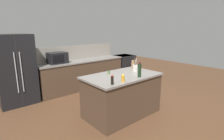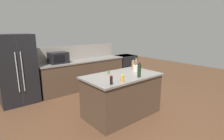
{
  "view_description": "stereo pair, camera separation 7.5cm",
  "coord_description": "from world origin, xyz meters",
  "px_view_note": "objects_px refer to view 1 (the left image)",
  "views": [
    {
      "loc": [
        -2.59,
        -2.69,
        1.93
      ],
      "look_at": [
        0.0,
        0.35,
        0.99
      ],
      "focal_mm": 28.0,
      "sensor_mm": 36.0,
      "label": 1
    },
    {
      "loc": [
        -2.54,
        -2.74,
        1.93
      ],
      "look_at": [
        0.0,
        0.35,
        0.99
      ],
      "focal_mm": 28.0,
      "sensor_mm": 36.0,
      "label": 2
    }
  ],
  "objects_px": {
    "spice_jar_oregano": "(109,72)",
    "soy_sauce_bottle": "(112,80)",
    "microwave": "(57,58)",
    "honey_jar": "(123,78)",
    "refrigerator": "(15,70)",
    "utensil_crock": "(135,68)",
    "wine_bottle": "(140,70)",
    "knife_block": "(134,64)",
    "range_oven": "(124,67)"
  },
  "relations": [
    {
      "from": "utensil_crock",
      "to": "soy_sauce_bottle",
      "type": "xyz_separation_m",
      "value": [
        -1.09,
        -0.42,
        -0.0
      ]
    },
    {
      "from": "range_oven",
      "to": "knife_block",
      "type": "bearing_deg",
      "value": -128.03
    },
    {
      "from": "soy_sauce_bottle",
      "to": "wine_bottle",
      "type": "relative_size",
      "value": 0.54
    },
    {
      "from": "wine_bottle",
      "to": "honey_jar",
      "type": "bearing_deg",
      "value": -178.45
    },
    {
      "from": "refrigerator",
      "to": "knife_block",
      "type": "distance_m",
      "value": 3.06
    },
    {
      "from": "range_oven",
      "to": "refrigerator",
      "type": "bearing_deg",
      "value": 179.23
    },
    {
      "from": "honey_jar",
      "to": "soy_sauce_bottle",
      "type": "distance_m",
      "value": 0.28
    },
    {
      "from": "utensil_crock",
      "to": "honey_jar",
      "type": "distance_m",
      "value": 0.91
    },
    {
      "from": "microwave",
      "to": "honey_jar",
      "type": "distance_m",
      "value": 2.57
    },
    {
      "from": "refrigerator",
      "to": "soy_sauce_bottle",
      "type": "height_order",
      "value": "refrigerator"
    },
    {
      "from": "microwave",
      "to": "honey_jar",
      "type": "xyz_separation_m",
      "value": [
        0.2,
        -2.56,
        -0.1
      ]
    },
    {
      "from": "refrigerator",
      "to": "utensil_crock",
      "type": "height_order",
      "value": "refrigerator"
    },
    {
      "from": "spice_jar_oregano",
      "to": "wine_bottle",
      "type": "relative_size",
      "value": 0.31
    },
    {
      "from": "utensil_crock",
      "to": "soy_sauce_bottle",
      "type": "distance_m",
      "value": 1.17
    },
    {
      "from": "microwave",
      "to": "wine_bottle",
      "type": "relative_size",
      "value": 1.67
    },
    {
      "from": "spice_jar_oregano",
      "to": "knife_block",
      "type": "bearing_deg",
      "value": 0.23
    },
    {
      "from": "refrigerator",
      "to": "spice_jar_oregano",
      "type": "distance_m",
      "value": 2.48
    },
    {
      "from": "microwave",
      "to": "wine_bottle",
      "type": "bearing_deg",
      "value": -74.81
    },
    {
      "from": "refrigerator",
      "to": "wine_bottle",
      "type": "xyz_separation_m",
      "value": [
        1.82,
        -2.6,
        0.19
      ]
    },
    {
      "from": "knife_block",
      "to": "honey_jar",
      "type": "relative_size",
      "value": 2.12
    },
    {
      "from": "spice_jar_oregano",
      "to": "honey_jar",
      "type": "relative_size",
      "value": 0.72
    },
    {
      "from": "range_oven",
      "to": "honey_jar",
      "type": "relative_size",
      "value": 6.73
    },
    {
      "from": "spice_jar_oregano",
      "to": "wine_bottle",
      "type": "distance_m",
      "value": 0.7
    },
    {
      "from": "utensil_crock",
      "to": "spice_jar_oregano",
      "type": "bearing_deg",
      "value": 162.89
    },
    {
      "from": "refrigerator",
      "to": "knife_block",
      "type": "xyz_separation_m",
      "value": [
        2.32,
        -1.99,
        0.15
      ]
    },
    {
      "from": "microwave",
      "to": "knife_block",
      "type": "xyz_separation_m",
      "value": [
        1.2,
        -1.94,
        -0.05
      ]
    },
    {
      "from": "spice_jar_oregano",
      "to": "refrigerator",
      "type": "bearing_deg",
      "value": 126.54
    },
    {
      "from": "honey_jar",
      "to": "utensil_crock",
      "type": "bearing_deg",
      "value": 27.34
    },
    {
      "from": "spice_jar_oregano",
      "to": "honey_jar",
      "type": "distance_m",
      "value": 0.64
    },
    {
      "from": "range_oven",
      "to": "soy_sauce_bottle",
      "type": "xyz_separation_m",
      "value": [
        -2.79,
        -2.57,
        0.55
      ]
    },
    {
      "from": "range_oven",
      "to": "knife_block",
      "type": "distance_m",
      "value": 2.53
    },
    {
      "from": "refrigerator",
      "to": "microwave",
      "type": "xyz_separation_m",
      "value": [
        1.12,
        -0.05,
        0.2
      ]
    },
    {
      "from": "knife_block",
      "to": "soy_sauce_bottle",
      "type": "xyz_separation_m",
      "value": [
        -1.28,
        -0.63,
        -0.03
      ]
    },
    {
      "from": "microwave",
      "to": "utensil_crock",
      "type": "distance_m",
      "value": 2.37
    },
    {
      "from": "range_oven",
      "to": "wine_bottle",
      "type": "relative_size",
      "value": 2.89
    },
    {
      "from": "knife_block",
      "to": "wine_bottle",
      "type": "bearing_deg",
      "value": -150.7
    },
    {
      "from": "microwave",
      "to": "range_oven",
      "type": "bearing_deg",
      "value": -0.0
    },
    {
      "from": "soy_sauce_bottle",
      "to": "range_oven",
      "type": "bearing_deg",
      "value": 42.6
    },
    {
      "from": "spice_jar_oregano",
      "to": "soy_sauce_bottle",
      "type": "distance_m",
      "value": 0.76
    },
    {
      "from": "honey_jar",
      "to": "knife_block",
      "type": "bearing_deg",
      "value": 31.99
    },
    {
      "from": "utensil_crock",
      "to": "wine_bottle",
      "type": "bearing_deg",
      "value": -127.87
    },
    {
      "from": "honey_jar",
      "to": "wine_bottle",
      "type": "bearing_deg",
      "value": 1.55
    },
    {
      "from": "range_oven",
      "to": "utensil_crock",
      "type": "relative_size",
      "value": 2.87
    },
    {
      "from": "honey_jar",
      "to": "wine_bottle",
      "type": "relative_size",
      "value": 0.43
    },
    {
      "from": "range_oven",
      "to": "spice_jar_oregano",
      "type": "xyz_separation_m",
      "value": [
        -2.36,
        -1.94,
        0.52
      ]
    },
    {
      "from": "range_oven",
      "to": "spice_jar_oregano",
      "type": "bearing_deg",
      "value": -140.52
    },
    {
      "from": "soy_sauce_bottle",
      "to": "microwave",
      "type": "bearing_deg",
      "value": 88.22
    },
    {
      "from": "refrigerator",
      "to": "microwave",
      "type": "relative_size",
      "value": 3.4
    },
    {
      "from": "spice_jar_oregano",
      "to": "wine_bottle",
      "type": "xyz_separation_m",
      "value": [
        0.34,
        -0.61,
        0.1
      ]
    },
    {
      "from": "honey_jar",
      "to": "soy_sauce_bottle",
      "type": "relative_size",
      "value": 0.79
    }
  ]
}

